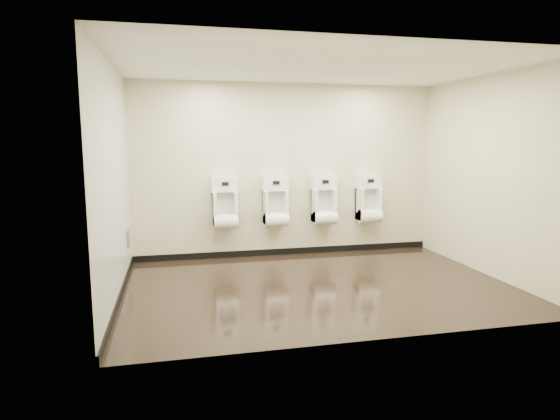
% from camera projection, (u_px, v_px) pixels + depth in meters
% --- Properties ---
extents(ground, '(5.00, 3.50, 0.00)m').
position_uv_depth(ground, '(318.00, 285.00, 6.17)').
color(ground, black).
rests_on(ground, ground).
extents(ceiling, '(5.00, 3.50, 0.00)m').
position_uv_depth(ceiling, '(321.00, 66.00, 5.75)').
color(ceiling, white).
extents(back_wall, '(5.00, 0.02, 2.80)m').
position_uv_depth(back_wall, '(287.00, 171.00, 7.65)').
color(back_wall, beige).
rests_on(back_wall, ground).
extents(front_wall, '(5.00, 0.02, 2.80)m').
position_uv_depth(front_wall, '(377.00, 195.00, 4.28)').
color(front_wall, beige).
rests_on(front_wall, ground).
extents(left_wall, '(0.02, 3.50, 2.80)m').
position_uv_depth(left_wall, '(113.00, 184.00, 5.42)').
color(left_wall, beige).
rests_on(left_wall, ground).
extents(right_wall, '(0.02, 3.50, 2.80)m').
position_uv_depth(right_wall, '(491.00, 176.00, 6.51)').
color(right_wall, beige).
rests_on(right_wall, ground).
extents(tile_overlay_left, '(0.01, 3.50, 2.80)m').
position_uv_depth(tile_overlay_left, '(114.00, 184.00, 5.42)').
color(tile_overlay_left, silver).
rests_on(tile_overlay_left, ground).
extents(skirting_back, '(5.00, 0.02, 0.10)m').
position_uv_depth(skirting_back, '(287.00, 251.00, 7.84)').
color(skirting_back, black).
rests_on(skirting_back, ground).
extents(skirting_left, '(0.02, 3.50, 0.10)m').
position_uv_depth(skirting_left, '(120.00, 295.00, 5.62)').
color(skirting_left, black).
rests_on(skirting_left, ground).
extents(access_panel, '(0.04, 0.25, 0.25)m').
position_uv_depth(access_panel, '(128.00, 238.00, 6.71)').
color(access_panel, '#9E9EA3').
rests_on(access_panel, left_wall).
extents(urinal_0, '(0.43, 0.32, 0.80)m').
position_uv_depth(urinal_0, '(225.00, 206.00, 7.37)').
color(urinal_0, white).
rests_on(urinal_0, back_wall).
extents(urinal_1, '(0.43, 0.32, 0.80)m').
position_uv_depth(urinal_1, '(276.00, 205.00, 7.55)').
color(urinal_1, white).
rests_on(urinal_1, back_wall).
extents(urinal_2, '(0.43, 0.32, 0.80)m').
position_uv_depth(urinal_2, '(324.00, 203.00, 7.72)').
color(urinal_2, white).
rests_on(urinal_2, back_wall).
extents(urinal_3, '(0.43, 0.32, 0.80)m').
position_uv_depth(urinal_3, '(369.00, 202.00, 7.90)').
color(urinal_3, white).
rests_on(urinal_3, back_wall).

